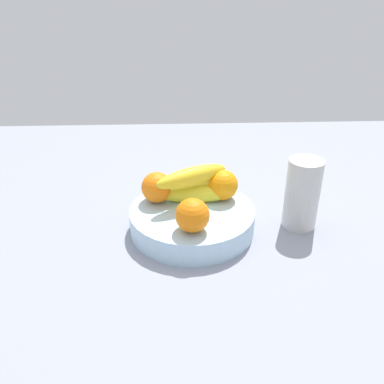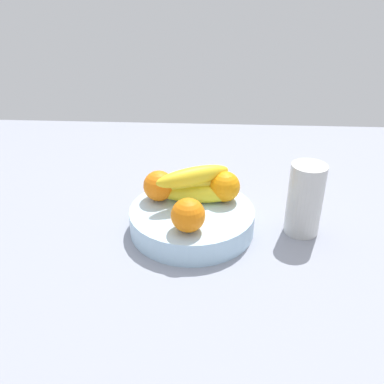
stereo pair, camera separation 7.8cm
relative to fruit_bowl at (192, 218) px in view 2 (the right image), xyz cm
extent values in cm
cube|color=gray|center=(-2.51, -0.31, -4.09)|extent=(180.00, 140.00, 3.00)
cylinder|color=#AACDE6|center=(0.00, 0.00, 0.00)|extent=(27.05, 27.05, 5.17)
sphere|color=orange|center=(-0.27, -8.42, 5.99)|extent=(6.81, 6.81, 6.81)
sphere|color=orange|center=(6.96, 4.05, 5.99)|extent=(6.81, 6.81, 6.81)
sphere|color=orange|center=(-7.57, 3.52, 5.99)|extent=(6.81, 6.81, 6.81)
ellipsoid|color=yellow|center=(0.19, 2.98, 4.59)|extent=(17.19, 4.88, 4.00)
ellipsoid|color=yellow|center=(-0.58, 4.28, 6.79)|extent=(17.43, 6.83, 4.00)
ellipsoid|color=yellow|center=(0.09, 2.66, 8.99)|extent=(16.91, 11.46, 4.00)
cylinder|color=beige|center=(23.86, 0.38, 5.36)|extent=(7.42, 7.42, 15.89)
camera|label=1|loc=(-3.26, -77.71, 48.86)|focal=39.17mm
camera|label=2|loc=(4.54, -77.65, 48.86)|focal=39.17mm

